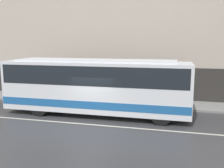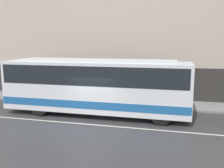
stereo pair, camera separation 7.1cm
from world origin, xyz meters
name	(u,v)px [view 1 (the left image)]	position (x,y,z in m)	size (l,w,h in m)	color
ground_plane	(88,124)	(0.00, 0.00, 0.00)	(60.00, 60.00, 0.00)	#38383A
sidewalk	(111,101)	(0.00, 5.32, 0.07)	(60.00, 2.64, 0.13)	gray
building_facade	(116,35)	(0.00, 6.78, 4.97)	(60.00, 0.35, 10.32)	#B7A899
lane_stripe	(88,124)	(0.00, 0.00, 0.00)	(54.00, 0.14, 0.01)	beige
transit_bus	(95,84)	(-0.18, 1.90, 1.93)	(11.32, 2.48, 3.42)	silver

